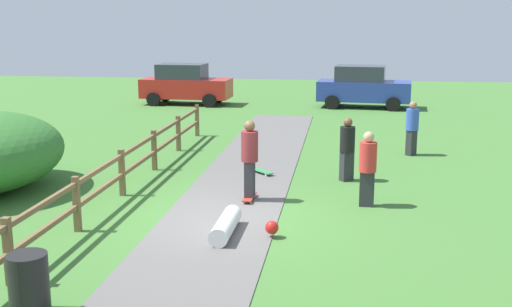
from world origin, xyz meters
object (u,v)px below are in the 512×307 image
object	(u,v)px
bystander_red	(368,166)
parked_car_red	(185,84)
bystander_black	(347,146)
parked_car_blue	(363,87)
skater_fallen	(230,226)
skater_riding	(250,156)
skateboard_loose	(262,171)
bystander_blue	(412,126)
trash_bin	(29,285)

from	to	relation	value
bystander_red	parked_car_red	distance (m)	17.78
bystander_black	parked_car_blue	bearing A→B (deg)	86.89
skater_fallen	parked_car_blue	size ratio (longest dim) A/B	0.35
skater_fallen	bystander_black	world-z (taller)	bystander_black
skater_riding	skateboard_loose	xyz separation A→B (m)	(-0.05, 2.50, -0.96)
skater_fallen	parked_car_red	distance (m)	18.98
parked_car_red	skateboard_loose	bearing A→B (deg)	-67.90
bystander_blue	parked_car_red	bearing A→B (deg)	132.95
bystander_blue	skater_riding	bearing A→B (deg)	-126.73
skater_riding	skateboard_loose	world-z (taller)	skater_riding
bystander_red	parked_car_blue	distance (m)	15.85
skateboard_loose	bystander_red	xyz separation A→B (m)	(2.67, -2.56, 0.83)
skater_fallen	skateboard_loose	distance (m)	4.89
skateboard_loose	bystander_red	world-z (taller)	bystander_red
parked_car_blue	parked_car_red	bearing A→B (deg)	-179.98
bystander_black	bystander_red	bearing A→B (deg)	-78.76
parked_car_blue	trash_bin	bearing A→B (deg)	-103.23
bystander_red	skater_riding	bearing A→B (deg)	178.74
bystander_blue	bystander_black	bearing A→B (deg)	-119.87
trash_bin	skateboard_loose	xyz separation A→B (m)	(2.16, 8.54, -0.36)
skater_riding	skater_fallen	world-z (taller)	skater_riding
bystander_blue	bystander_black	xyz separation A→B (m)	(-1.94, -3.37, -0.01)
trash_bin	skater_riding	world-z (taller)	skater_riding
bystander_blue	skater_fallen	bearing A→B (deg)	-117.68
parked_car_blue	bystander_blue	bearing A→B (deg)	-83.37
skater_fallen	bystander_red	size ratio (longest dim) A/B	0.92
bystander_red	bystander_black	size ratio (longest dim) A/B	1.03
skater_fallen	parked_car_blue	distance (m)	18.44
parked_car_blue	skateboard_loose	bearing A→B (deg)	-102.60
bystander_black	skater_fallen	bearing A→B (deg)	-116.00
trash_bin	bystander_red	distance (m)	7.70
bystander_black	parked_car_red	bearing A→B (deg)	119.20
parked_car_red	skater_fallen	bearing A→B (deg)	-73.43
parked_car_blue	bystander_black	bearing A→B (deg)	-93.11
skater_fallen	trash_bin	bearing A→B (deg)	-120.83
bystander_black	parked_car_red	size ratio (longest dim) A/B	0.38
bystander_black	trash_bin	bearing A→B (deg)	-118.21
bystander_red	parked_car_blue	world-z (taller)	parked_car_blue
skateboard_loose	bystander_red	size ratio (longest dim) A/B	0.42
trash_bin	skater_riding	distance (m)	6.46
trash_bin	parked_car_blue	size ratio (longest dim) A/B	0.21
skateboard_loose	bystander_black	world-z (taller)	bystander_black
trash_bin	parked_car_red	bearing A→B (deg)	98.43
skater_riding	bystander_black	bearing A→B (deg)	44.52
skater_riding	bystander_black	distance (m)	3.06
parked_car_red	trash_bin	bearing A→B (deg)	-81.57
bystander_blue	parked_car_red	world-z (taller)	parked_car_red
trash_bin	parked_car_red	world-z (taller)	parked_car_red
trash_bin	bystander_black	bearing A→B (deg)	61.79
skater_fallen	skateboard_loose	world-z (taller)	skater_fallen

